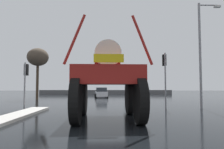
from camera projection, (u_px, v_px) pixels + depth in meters
ground_plane at (104, 101)px, 22.90m from camera, size 120.00×120.00×0.00m
median_island at (9, 118)px, 10.29m from camera, size 1.27×9.54×0.15m
oversize_sprayer at (107, 80)px, 10.66m from camera, size 3.98×5.63×4.87m
sedan_ahead at (101, 93)px, 31.44m from camera, size 2.25×4.27×1.52m
traffic_signal_near_left at (26, 75)px, 14.87m from camera, size 0.24×0.54×3.43m
traffic_signal_near_right at (165, 68)px, 15.07m from camera, size 0.24×0.54×4.17m
traffic_signal_far_left at (125, 80)px, 31.70m from camera, size 0.24×0.55×3.73m
traffic_signal_far_right at (71, 82)px, 31.54m from camera, size 0.24×0.55×3.21m
streetlight_near_right at (202, 49)px, 15.72m from camera, size 1.80×0.24×8.23m
bare_tree_left at (38, 58)px, 26.76m from camera, size 2.76×2.76×6.74m
roadside_barrier at (106, 92)px, 44.25m from camera, size 28.99×0.24×0.90m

